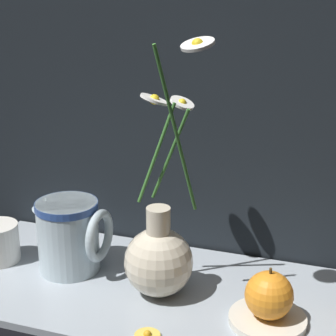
# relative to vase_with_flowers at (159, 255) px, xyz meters

# --- Properties ---
(ground_plane) EXTENTS (6.00, 6.00, 0.00)m
(ground_plane) POSITION_rel_vase_with_flowers_xyz_m (0.02, 0.01, -0.08)
(ground_plane) COLOR black
(shelf) EXTENTS (0.75, 0.31, 0.01)m
(shelf) POSITION_rel_vase_with_flowers_xyz_m (0.02, 0.01, -0.07)
(shelf) COLOR #9EA8B2
(shelf) RESTS_ON ground_plane
(vase_with_flowers) EXTENTS (0.15, 0.15, 0.39)m
(vase_with_flowers) POSITION_rel_vase_with_flowers_xyz_m (0.00, 0.00, 0.00)
(vase_with_flowers) COLOR beige
(vase_with_flowers) RESTS_ON shelf
(ceramic_pitcher) EXTENTS (0.13, 0.10, 0.13)m
(ceramic_pitcher) POSITION_rel_vase_with_flowers_xyz_m (-0.16, 0.02, 0.00)
(ceramic_pitcher) COLOR silver
(ceramic_pitcher) RESTS_ON shelf
(saucer_plate) EXTENTS (0.11, 0.11, 0.01)m
(saucer_plate) POSITION_rel_vase_with_flowers_xyz_m (0.17, -0.03, -0.06)
(saucer_plate) COLOR silver
(saucer_plate) RESTS_ON shelf
(orange_fruit) EXTENTS (0.07, 0.07, 0.08)m
(orange_fruit) POSITION_rel_vase_with_flowers_xyz_m (0.17, -0.03, -0.02)
(orange_fruit) COLOR orange
(orange_fruit) RESTS_ON saucer_plate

